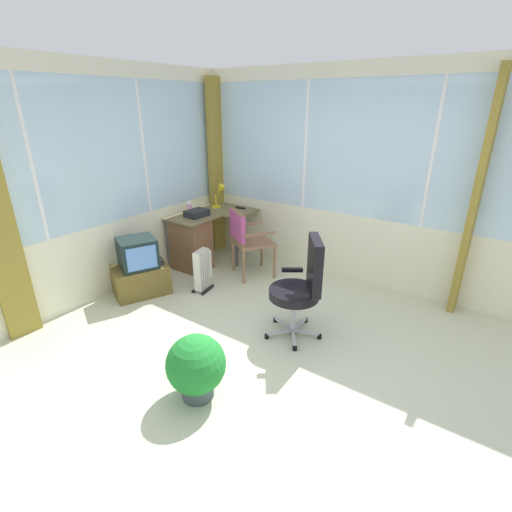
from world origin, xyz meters
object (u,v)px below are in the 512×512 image
Objects in this scene: office_chair at (303,283)px; tv_on_stand at (140,270)px; spray_bottle at (189,208)px; potted_plant at (196,366)px; paper_tray at (197,213)px; wooden_armchair at (245,235)px; desk at (193,241)px; space_heater at (203,269)px; desk_lamp at (222,192)px; tv_remote at (240,208)px.

tv_on_stand is at bearing 99.40° from office_chair.
spray_bottle is 0.39× the size of potted_plant.
spray_bottle reaches higher than tv_on_stand.
paper_tray is 0.78m from wooden_armchair.
tv_on_stand is at bearing -178.61° from desk.
space_heater is (0.18, 1.49, -0.31)m from office_chair.
tv_on_stand is at bearing 146.68° from wooden_armchair.
desk_lamp is at bearing 35.75° from potted_plant.
desk_lamp is 0.64m from paper_tray.
space_heater is (-0.53, -0.70, -0.58)m from spray_bottle.
office_chair is (-0.63, -2.08, 0.19)m from desk.
space_heater is at bearing -127.38° from desk.
spray_bottle is 2.81m from potted_plant.
tv_on_stand is 0.77m from space_heater.
potted_plant is at bearing 168.45° from office_chair.
tv_remote is 0.28× the size of space_heater.
desk is 1.13× the size of office_chair.
desk is 2.18m from office_chair.
paper_tray is (-0.61, -0.05, -0.19)m from desk_lamp.
desk is 0.88m from tv_remote.
potted_plant is at bearing -144.25° from desk_lamp.
paper_tray is at bearing 0.00° from tv_on_stand.
desk is at bearing -125.44° from spray_bottle.
office_chair is at bearing -96.77° from space_heater.
space_heater is at bearing -47.39° from tv_on_stand.
wooden_armchair is at bearing 58.35° from office_chair.
desk is 3.93× the size of paper_tray.
office_chair reaches higher than space_heater.
potted_plant is at bearing -152.77° from tv_remote.
potted_plant is (-1.96, -1.93, -0.56)m from spray_bottle.
tv_on_stand is (-1.04, -0.13, -0.53)m from spray_bottle.
wooden_armchair is 1.40m from tv_on_stand.
paper_tray is 0.93m from space_heater.
space_heater is (0.52, -0.56, -0.04)m from tv_on_stand.
office_chair is at bearing -108.90° from paper_tray.
tv_remote is (0.75, -0.27, 0.36)m from desk.
tv_on_stand is (-1.65, -0.05, -0.66)m from desk_lamp.
tv_on_stand is at bearing 63.03° from potted_plant.
tv_on_stand is 1.39× the size of potted_plant.
tv_remote reaches higher than space_heater.
desk is 2.62m from potted_plant.
tv_remote reaches higher than tv_on_stand.
paper_tray is at bearing -16.60° from desk.
spray_bottle is at bearing 172.00° from desk_lamp.
desk_lamp reaches higher than tv_remote.
desk is 3.29× the size of desk_lamp.
office_chair is (-1.38, -1.81, -0.17)m from tv_remote.
tv_remote is 0.72m from paper_tray.
wooden_armchair is 2.33m from potted_plant.
desk is at bearing 73.26° from office_chair.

